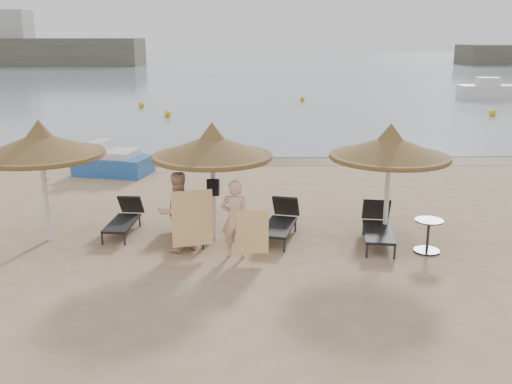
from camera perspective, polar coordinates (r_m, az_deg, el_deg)
ground at (r=11.81m, az=-3.52°, el=-6.79°), size 160.00×160.00×0.00m
sea at (r=91.03m, az=-1.62°, el=12.62°), size 200.00×140.00×0.03m
wet_sand_strip at (r=20.81m, az=-2.57°, el=3.05°), size 200.00×1.60×0.01m
far_shore at (r=92.37m, az=-17.89°, el=13.75°), size 150.00×54.80×12.00m
palapa_left at (r=13.17m, az=-20.75°, el=4.41°), size 2.75×2.75×2.73m
palapa_center at (r=12.44m, az=-4.39°, el=4.50°), size 2.67×2.67×2.65m
palapa_right at (r=12.78m, az=13.25°, el=4.34°), size 2.65×2.65×2.63m
lounger_far_left at (r=13.68m, az=-13.00°, el=-2.52°), size 0.70×1.71×0.75m
lounger_near_left at (r=13.13m, az=-7.06°, el=-2.95°), size 0.92×1.80×0.77m
lounger_near_right at (r=13.03m, az=2.50°, el=-2.89°), size 1.05×1.91×0.81m
lounger_far_right at (r=12.96m, az=12.08°, el=-3.29°), size 0.90×1.95×0.84m
side_table at (r=12.63m, az=16.81°, el=-4.31°), size 0.59×0.59×0.71m
person_left at (r=12.09m, az=-7.92°, el=-1.34°), size 1.09×0.96×2.00m
person_right at (r=11.64m, az=-2.09°, el=-2.09°), size 0.98×0.75×1.92m
towel_left at (r=11.77m, az=-6.38°, el=-2.65°), size 0.83×0.25×1.20m
towel_right at (r=11.51m, az=-0.35°, el=-4.04°), size 0.65×0.06×0.90m
bag_patterned at (r=12.83m, az=-4.26°, el=0.50°), size 0.29×0.13×0.35m
bag_dark at (r=12.48m, az=-4.35°, el=0.45°), size 0.27×0.11×0.37m
pedal_boat at (r=19.46m, az=-14.16°, el=2.94°), size 2.64×1.94×1.10m
buoy_left at (r=37.25m, az=-11.39°, el=8.55°), size 0.38×0.38×0.38m
buoy_mid at (r=40.37m, az=4.66°, el=9.27°), size 0.33×0.33×0.33m
buoy_right at (r=35.28m, az=22.58°, el=7.31°), size 0.38×0.38×0.38m
buoy_extra at (r=32.63m, az=-8.83°, el=7.73°), size 0.39×0.39×0.39m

